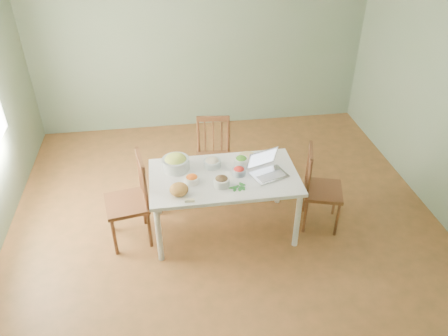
{
  "coord_description": "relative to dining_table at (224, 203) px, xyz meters",
  "views": [
    {
      "loc": [
        -0.6,
        -3.84,
        3.41
      ],
      "look_at": [
        -0.03,
        -0.09,
        0.84
      ],
      "focal_mm": 34.96,
      "sensor_mm": 36.0,
      "label": 1
    }
  ],
  "objects": [
    {
      "name": "dining_table",
      "position": [
        0.0,
        0.0,
        0.0
      ],
      "size": [
        1.58,
        0.89,
        0.74
      ],
      "primitive_type": null,
      "color": "white",
      "rests_on": "floor"
    },
    {
      "name": "bowl_squash",
      "position": [
        -0.5,
        0.21,
        0.46
      ],
      "size": [
        0.33,
        0.33,
        0.17
      ],
      "primitive_type": null,
      "rotation": [
        0.0,
        0.0,
        -0.14
      ],
      "color": "#ECEE53",
      "rests_on": "dining_table"
    },
    {
      "name": "bowl_mushroom",
      "position": [
        -0.05,
        -0.17,
        0.43
      ],
      "size": [
        0.18,
        0.18,
        0.11
      ],
      "primitive_type": null,
      "rotation": [
        0.0,
        0.0,
        -0.12
      ],
      "color": "black",
      "rests_on": "dining_table"
    },
    {
      "name": "butter_stick",
      "position": [
        -0.4,
        -0.39,
        0.38
      ],
      "size": [
        0.1,
        0.03,
        0.03
      ],
      "primitive_type": "cube",
      "rotation": [
        0.0,
        0.0,
        -0.05
      ],
      "color": "#F5EEBE",
      "rests_on": "dining_table"
    },
    {
      "name": "bowl_broccoli",
      "position": [
        0.22,
        0.2,
        0.42
      ],
      "size": [
        0.18,
        0.18,
        0.09
      ],
      "primitive_type": null,
      "rotation": [
        0.0,
        0.0,
        -0.24
      ],
      "color": "#305824",
      "rests_on": "dining_table"
    },
    {
      "name": "laptop",
      "position": [
        0.48,
        -0.06,
        0.49
      ],
      "size": [
        0.44,
        0.41,
        0.24
      ],
      "primitive_type": null,
      "rotation": [
        0.0,
        0.0,
        0.33
      ],
      "color": "silver",
      "rests_on": "dining_table"
    },
    {
      "name": "chair_left",
      "position": [
        -1.05,
        -0.01,
        0.15
      ],
      "size": [
        0.51,
        0.53,
        1.04
      ],
      "primitive_type": null,
      "rotation": [
        0.0,
        0.0,
        -1.4
      ],
      "color": "#482411",
      "rests_on": "floor"
    },
    {
      "name": "bowl_onion",
      "position": [
        -0.1,
        0.2,
        0.42
      ],
      "size": [
        0.24,
        0.24,
        0.1
      ],
      "primitive_type": null,
      "rotation": [
        0.0,
        0.0,
        -0.38
      ],
      "color": "beige",
      "rests_on": "dining_table"
    },
    {
      "name": "bowl_redpep",
      "position": [
        0.16,
        0.0,
        0.41
      ],
      "size": [
        0.17,
        0.17,
        0.09
      ],
      "primitive_type": null,
      "rotation": [
        0.0,
        0.0,
        -0.2
      ],
      "color": "#B62235",
      "rests_on": "dining_table"
    },
    {
      "name": "wall_back",
      "position": [
        0.03,
        2.59,
        0.98
      ],
      "size": [
        5.0,
        0.0,
        2.7
      ],
      "primitive_type": "cube",
      "color": "gray",
      "rests_on": "ground"
    },
    {
      "name": "chair_far",
      "position": [
        -0.02,
        0.74,
        0.12
      ],
      "size": [
        0.48,
        0.46,
        0.98
      ],
      "primitive_type": null,
      "rotation": [
        0.0,
        0.0,
        -0.12
      ],
      "color": "#482411",
      "rests_on": "floor"
    },
    {
      "name": "bowl_carrot",
      "position": [
        -0.35,
        -0.06,
        0.41
      ],
      "size": [
        0.17,
        0.17,
        0.09
      ],
      "primitive_type": null,
      "rotation": [
        0.0,
        0.0,
        -0.15
      ],
      "color": "orange",
      "rests_on": "dining_table"
    },
    {
      "name": "basil_bunch",
      "position": [
        0.1,
        -0.23,
        0.38
      ],
      "size": [
        0.19,
        0.19,
        0.02
      ],
      "primitive_type": null,
      "color": "#2B7831",
      "rests_on": "dining_table"
    },
    {
      "name": "floor",
      "position": [
        0.03,
        0.09,
        -0.37
      ],
      "size": [
        5.0,
        5.0,
        0.0
      ],
      "primitive_type": "cube",
      "color": "brown",
      "rests_on": "ground"
    },
    {
      "name": "bread_boule",
      "position": [
        -0.49,
        -0.25,
        0.43
      ],
      "size": [
        0.24,
        0.24,
        0.12
      ],
      "primitive_type": "ellipsoid",
      "rotation": [
        0.0,
        0.0,
        -0.34
      ],
      "color": "#B37E39",
      "rests_on": "dining_table"
    },
    {
      "name": "flatbread",
      "position": [
        0.32,
        0.33,
        0.38
      ],
      "size": [
        0.23,
        0.23,
        0.02
      ],
      "primitive_type": "cylinder",
      "rotation": [
        0.0,
        0.0,
        0.2
      ],
      "color": "tan",
      "rests_on": "dining_table"
    },
    {
      "name": "chair_right",
      "position": [
        1.11,
        -0.06,
        0.12
      ],
      "size": [
        0.52,
        0.54,
        0.98
      ],
      "primitive_type": null,
      "rotation": [
        0.0,
        0.0,
        1.28
      ],
      "color": "#482411",
      "rests_on": "floor"
    }
  ]
}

